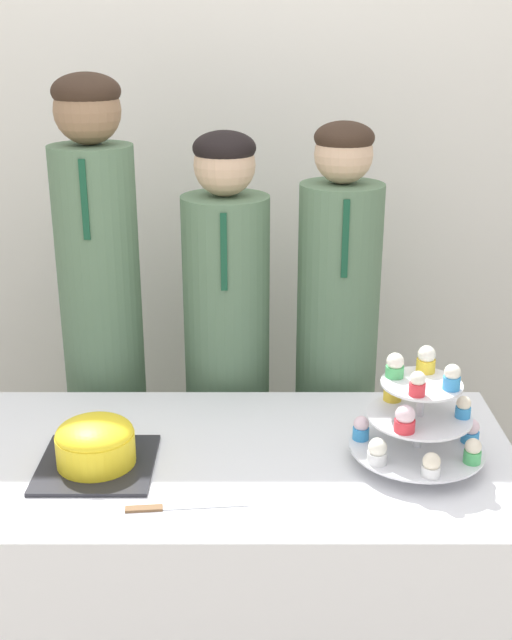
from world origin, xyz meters
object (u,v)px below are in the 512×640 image
(round_cake, at_px, (94,445))
(cake_knife, at_px, (165,508))
(student_1, at_px, (226,375))
(cupcake_stand, at_px, (417,417))
(student_2, at_px, (334,371))
(student_0, at_px, (103,347))

(round_cake, xyz_separation_m, cake_knife, (0.19, -0.18, -0.06))
(student_1, bearing_deg, cake_knife, -97.94)
(cupcake_stand, distance_m, student_2, 0.60)
(cupcake_stand, distance_m, student_0, 1.02)
(round_cake, relative_size, student_2, 0.19)
(cupcake_stand, xyz_separation_m, student_2, (-0.14, 0.57, -0.13))
(cake_knife, bearing_deg, student_1, 76.85)
(student_0, relative_size, student_1, 1.11)
(cupcake_stand, height_order, student_1, student_1)
(student_1, xyz_separation_m, student_2, (0.33, -0.00, 0.01))
(cake_knife, height_order, student_1, student_1)
(cake_knife, bearing_deg, student_2, 54.88)
(student_0, xyz_separation_m, student_1, (0.38, -0.00, -0.10))
(student_2, bearing_deg, cupcake_stand, -76.34)
(student_0, bearing_deg, cupcake_stand, -33.75)
(round_cake, relative_size, cupcake_stand, 0.85)
(round_cake, height_order, student_2, student_2)
(student_0, xyz_separation_m, student_2, (0.71, -0.00, -0.08))
(student_0, height_order, student_1, student_0)
(cake_knife, bearing_deg, round_cake, 130.62)
(cake_knife, bearing_deg, cupcake_stand, 13.92)
(round_cake, xyz_separation_m, student_1, (0.29, 0.59, -0.08))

